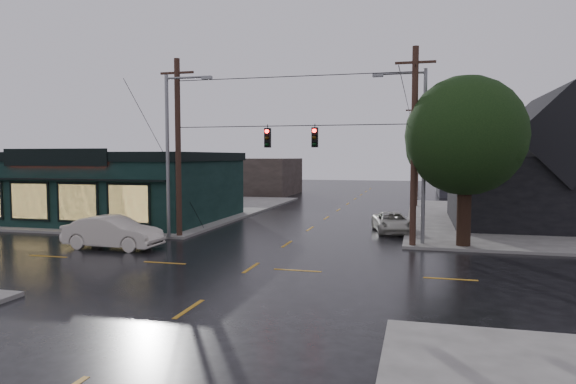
% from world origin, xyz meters
% --- Properties ---
extents(ground_plane, '(160.00, 160.00, 0.00)m').
position_xyz_m(ground_plane, '(0.00, 0.00, 0.00)').
color(ground_plane, black).
extents(sidewalk_nw, '(28.00, 28.00, 0.15)m').
position_xyz_m(sidewalk_nw, '(-20.00, 20.00, 0.07)').
color(sidewalk_nw, '#605E59').
rests_on(sidewalk_nw, ground).
extents(pizza_shop, '(16.30, 12.34, 4.90)m').
position_xyz_m(pizza_shop, '(-15.00, 12.94, 2.56)').
color(pizza_shop, black).
rests_on(pizza_shop, ground).
extents(ne_building, '(12.60, 11.60, 8.75)m').
position_xyz_m(ne_building, '(15.00, 17.00, 4.47)').
color(ne_building, black).
rests_on(ne_building, ground).
extents(corner_tree, '(6.00, 6.00, 8.56)m').
position_xyz_m(corner_tree, '(9.00, 7.00, 5.68)').
color(corner_tree, black).
rests_on(corner_tree, ground).
extents(utility_pole_nw, '(2.00, 0.32, 10.15)m').
position_xyz_m(utility_pole_nw, '(-6.50, 6.50, 0.00)').
color(utility_pole_nw, '#342017').
rests_on(utility_pole_nw, ground).
extents(utility_pole_ne, '(2.00, 0.32, 10.15)m').
position_xyz_m(utility_pole_ne, '(6.50, 6.50, 0.00)').
color(utility_pole_ne, '#342017').
rests_on(utility_pole_ne, ground).
extents(utility_pole_far_a, '(2.00, 0.32, 9.65)m').
position_xyz_m(utility_pole_far_a, '(6.50, 28.00, 0.00)').
color(utility_pole_far_a, '#342017').
rests_on(utility_pole_far_a, ground).
extents(utility_pole_far_b, '(2.00, 0.32, 9.15)m').
position_xyz_m(utility_pole_far_b, '(6.50, 48.00, 0.00)').
color(utility_pole_far_b, '#342017').
rests_on(utility_pole_far_b, ground).
extents(utility_pole_far_c, '(2.00, 0.32, 9.15)m').
position_xyz_m(utility_pole_far_c, '(6.50, 68.00, 0.00)').
color(utility_pole_far_c, '#342017').
rests_on(utility_pole_far_c, ground).
extents(span_signal_assembly, '(13.00, 0.48, 1.23)m').
position_xyz_m(span_signal_assembly, '(0.10, 6.50, 5.70)').
color(span_signal_assembly, black).
rests_on(span_signal_assembly, ground).
extents(streetlight_nw, '(5.40, 0.30, 9.15)m').
position_xyz_m(streetlight_nw, '(-6.80, 5.80, 0.00)').
color(streetlight_nw, slate).
rests_on(streetlight_nw, ground).
extents(streetlight_ne, '(5.40, 0.30, 9.15)m').
position_xyz_m(streetlight_ne, '(7.00, 7.20, 0.00)').
color(streetlight_ne, slate).
rests_on(streetlight_ne, ground).
extents(bg_building_west, '(12.00, 10.00, 4.40)m').
position_xyz_m(bg_building_west, '(-14.00, 40.00, 2.20)').
color(bg_building_west, '#302723').
rests_on(bg_building_west, ground).
extents(bg_building_east, '(14.00, 12.00, 5.60)m').
position_xyz_m(bg_building_east, '(16.00, 45.00, 2.80)').
color(bg_building_east, '#27262C').
rests_on(bg_building_east, ground).
extents(sedan_cream, '(5.06, 1.85, 1.65)m').
position_xyz_m(sedan_cream, '(-8.22, 2.55, 0.83)').
color(sedan_cream, beige).
rests_on(sedan_cream, ground).
extents(suv_silver, '(2.96, 4.78, 1.23)m').
position_xyz_m(suv_silver, '(5.22, 11.70, 0.62)').
color(suv_silver, '#ADADA0').
rests_on(suv_silver, ground).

